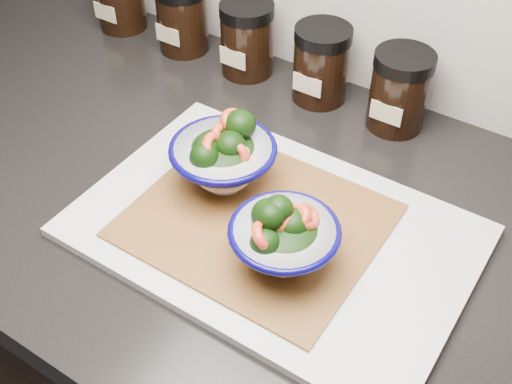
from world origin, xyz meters
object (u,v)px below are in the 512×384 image
Objects in this scene: spice_jar_c at (247,39)px; spice_jar_e at (399,91)px; spice_jar_b at (182,17)px; bowl_left at (224,157)px; cutting_board at (273,231)px; bowl_right at (283,238)px; spice_jar_d at (321,64)px.

spice_jar_c and spice_jar_e have the same top height.
spice_jar_e is (0.37, 0.00, 0.00)m from spice_jar_b.
spice_jar_b is (-0.26, 0.24, -0.00)m from bowl_left.
spice_jar_b is at bearing 141.49° from cutting_board.
bowl_right is (0.13, -0.07, -0.00)m from bowl_left.
cutting_board is 0.29m from spice_jar_d.
spice_jar_b and spice_jar_d have the same top height.
cutting_board is 3.98× the size of spice_jar_b.
bowl_left and spice_jar_b have the same top height.
cutting_board is at bearing -71.41° from spice_jar_d.
bowl_left is 0.24m from spice_jar_d.
spice_jar_b and spice_jar_c have the same top height.
bowl_right is 1.06× the size of spice_jar_b.
spice_jar_c is 1.00× the size of spice_jar_e.
spice_jar_d is at bearing 112.37° from bowl_right.
spice_jar_d is at bearing 90.81° from bowl_left.
spice_jar_c is 0.25m from spice_jar_e.
spice_jar_d is 0.12m from spice_jar_e.
spice_jar_b is at bearing 136.19° from bowl_left.
spice_jar_d is at bearing 0.00° from spice_jar_b.
spice_jar_c is (-0.22, 0.27, 0.05)m from cutting_board.
cutting_board is 3.98× the size of spice_jar_d.
cutting_board is at bearing -17.95° from bowl_left.
spice_jar_c reaches higher than bowl_right.
spice_jar_c is (-0.13, 0.24, -0.00)m from bowl_left.
spice_jar_e is (0.12, 0.00, 0.00)m from spice_jar_d.
bowl_left is at bearing 150.71° from bowl_right.
bowl_right is 0.32m from spice_jar_e.
spice_jar_e is at bearing 0.00° from spice_jar_c.
cutting_board is 0.44m from spice_jar_b.
cutting_board is 0.35m from spice_jar_c.
spice_jar_c is 1.00× the size of spice_jar_d.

